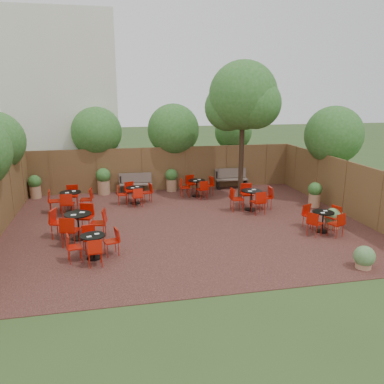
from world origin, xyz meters
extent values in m
plane|color=#354F23|center=(0.00, 0.00, 0.00)|extent=(80.00, 80.00, 0.00)
cube|color=#321714|center=(0.00, 0.00, 0.01)|extent=(12.00, 10.00, 0.02)
cube|color=brown|center=(0.00, 5.00, 1.00)|extent=(12.00, 0.08, 2.00)
cube|color=brown|center=(6.00, 0.00, 1.00)|extent=(0.08, 10.00, 2.00)
cube|color=silver|center=(-4.50, 8.00, 4.00)|extent=(5.00, 4.00, 8.00)
sphere|color=#2A5F1E|center=(-3.00, 5.70, 2.68)|extent=(2.26, 2.26, 2.26)
sphere|color=#2A5F1E|center=(0.50, 5.60, 2.72)|extent=(2.41, 2.41, 2.41)
sphere|color=#2A5F1E|center=(3.50, 5.80, 2.54)|extent=(1.81, 1.81, 1.81)
sphere|color=#2A5F1E|center=(6.60, 2.00, 2.71)|extent=(2.38, 2.38, 2.38)
cylinder|color=black|center=(2.93, 2.86, 2.28)|extent=(0.26, 0.26, 4.51)
sphere|color=#2A5F1E|center=(2.93, 2.86, 4.30)|extent=(2.78, 2.78, 2.78)
sphere|color=#2A5F1E|center=(2.43, 3.26, 3.81)|extent=(1.94, 1.94, 1.94)
sphere|color=#2A5F1E|center=(3.33, 2.46, 3.99)|extent=(2.03, 2.03, 2.03)
cube|color=brown|center=(-1.39, 4.55, 0.43)|extent=(1.46, 0.50, 0.05)
cube|color=brown|center=(-1.39, 4.74, 0.69)|extent=(1.45, 0.18, 0.44)
cube|color=black|center=(-2.05, 4.55, 0.21)|extent=(0.08, 0.44, 0.39)
cube|color=black|center=(-0.74, 4.55, 0.21)|extent=(0.08, 0.44, 0.39)
cube|color=brown|center=(3.08, 4.55, 0.45)|extent=(1.52, 0.52, 0.05)
cube|color=brown|center=(3.08, 4.75, 0.72)|extent=(1.51, 0.18, 0.45)
cube|color=black|center=(2.40, 4.55, 0.22)|extent=(0.08, 0.45, 0.40)
cube|color=black|center=(3.76, 4.55, 0.22)|extent=(0.08, 0.45, 0.40)
cylinder|color=black|center=(2.75, 1.06, 0.04)|extent=(0.46, 0.46, 0.03)
cylinder|color=black|center=(2.75, 1.06, 0.41)|extent=(0.05, 0.05, 0.73)
cylinder|color=black|center=(2.75, 1.06, 0.78)|extent=(0.79, 0.79, 0.03)
cube|color=white|center=(2.88, 1.14, 0.80)|extent=(0.15, 0.11, 0.02)
cube|color=white|center=(2.65, 0.93, 0.80)|extent=(0.15, 0.11, 0.02)
cylinder|color=black|center=(-3.98, 2.24, 0.04)|extent=(0.46, 0.46, 0.03)
cylinder|color=black|center=(-3.98, 2.24, 0.40)|extent=(0.05, 0.05, 0.73)
cylinder|color=black|center=(-3.98, 2.24, 0.78)|extent=(0.79, 0.79, 0.03)
cube|color=white|center=(-3.86, 2.32, 0.80)|extent=(0.15, 0.11, 0.02)
cube|color=white|center=(-4.09, 2.11, 0.80)|extent=(0.15, 0.11, 0.02)
cylinder|color=black|center=(-3.01, -2.35, 0.03)|extent=(0.40, 0.40, 0.03)
cylinder|color=black|center=(-3.01, -2.35, 0.35)|extent=(0.04, 0.04, 0.63)
cylinder|color=black|center=(-3.01, -2.35, 0.68)|extent=(0.68, 0.68, 0.03)
cube|color=white|center=(-2.90, -2.28, 0.70)|extent=(0.14, 0.11, 0.01)
cube|color=white|center=(-3.10, -2.46, 0.70)|extent=(0.14, 0.11, 0.01)
cylinder|color=black|center=(-3.51, -0.74, 0.04)|extent=(0.48, 0.48, 0.03)
cylinder|color=black|center=(-3.51, -0.74, 0.42)|extent=(0.05, 0.05, 0.76)
cylinder|color=black|center=(-3.51, -0.74, 0.81)|extent=(0.83, 0.83, 0.03)
cube|color=white|center=(-3.37, -0.66, 0.84)|extent=(0.17, 0.13, 0.02)
cube|color=white|center=(-3.61, -0.87, 0.84)|extent=(0.17, 0.13, 0.02)
cylinder|color=black|center=(-1.55, 2.88, 0.03)|extent=(0.40, 0.40, 0.03)
cylinder|color=black|center=(-1.55, 2.88, 0.36)|extent=(0.05, 0.05, 0.64)
cylinder|color=black|center=(-1.55, 2.88, 0.69)|extent=(0.69, 0.69, 0.03)
cube|color=white|center=(-1.44, 2.96, 0.71)|extent=(0.14, 0.11, 0.01)
cube|color=white|center=(-1.64, 2.77, 0.71)|extent=(0.14, 0.11, 0.01)
cylinder|color=black|center=(4.17, -1.72, 0.03)|extent=(0.40, 0.40, 0.03)
cylinder|color=black|center=(4.17, -1.72, 0.36)|extent=(0.05, 0.05, 0.63)
cylinder|color=black|center=(4.17, -1.72, 0.68)|extent=(0.69, 0.69, 0.03)
cube|color=white|center=(4.28, -1.65, 0.70)|extent=(0.15, 0.13, 0.01)
cube|color=white|center=(4.08, -1.83, 0.70)|extent=(0.15, 0.13, 0.01)
cylinder|color=black|center=(1.16, 3.48, 0.03)|extent=(0.42, 0.42, 0.03)
cylinder|color=black|center=(1.16, 3.48, 0.38)|extent=(0.05, 0.05, 0.67)
cylinder|color=black|center=(1.16, 3.48, 0.72)|extent=(0.73, 0.73, 0.03)
cube|color=white|center=(1.28, 3.56, 0.75)|extent=(0.15, 0.12, 0.01)
cube|color=white|center=(1.07, 3.37, 0.75)|extent=(0.15, 0.12, 0.01)
cylinder|color=#A77653|center=(-2.80, 4.70, 0.33)|extent=(0.53, 0.53, 0.61)
sphere|color=#2A5F1E|center=(-2.80, 4.70, 0.87)|extent=(0.64, 0.64, 0.64)
cylinder|color=#A77653|center=(0.23, 4.66, 0.29)|extent=(0.47, 0.47, 0.53)
sphere|color=#2A5F1E|center=(0.23, 4.66, 0.77)|extent=(0.56, 0.56, 0.56)
cylinder|color=#A77653|center=(-5.65, 4.61, 0.28)|extent=(0.46, 0.46, 0.52)
sphere|color=#2A5F1E|center=(-5.65, 4.61, 0.75)|extent=(0.55, 0.55, 0.55)
cylinder|color=#A77653|center=(5.36, 0.98, 0.28)|extent=(0.45, 0.45, 0.51)
sphere|color=#2A5F1E|center=(5.36, 0.98, 0.73)|extent=(0.54, 0.54, 0.54)
cylinder|color=#A77653|center=(3.81, -4.39, 0.11)|extent=(0.40, 0.40, 0.18)
sphere|color=#4D763D|center=(3.81, -4.39, 0.34)|extent=(0.54, 0.54, 0.54)
cylinder|color=#A77653|center=(4.76, -1.41, 0.12)|extent=(0.46, 0.46, 0.21)
sphere|color=#4D763D|center=(4.76, -1.41, 0.39)|extent=(0.63, 0.63, 0.63)
camera|label=1|loc=(-2.42, -12.54, 4.41)|focal=36.46mm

